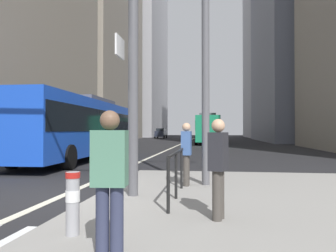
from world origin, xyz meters
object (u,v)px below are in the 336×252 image
object	(u,v)px
car_oncoming_far	(114,136)
pedestrian_waiting	(218,164)
city_bus_blue_oncoming	(78,125)
bollard_left	(73,200)
city_bus_red_receding	(207,128)
pedestrian_far	(110,177)
traffic_signal_gantry	(33,17)
pedestrian_walking	(186,151)
car_receding_near	(207,133)
bollard_back	(120,169)
bollard_right	(111,175)
car_oncoming_mid	(161,133)
car_receding_far	(213,133)

from	to	relation	value
car_oncoming_far	pedestrian_waiting	xyz separation A→B (m)	(10.57, -28.75, 0.04)
city_bus_blue_oncoming	bollard_left	distance (m)	13.09
city_bus_red_receding	pedestrian_far	xyz separation A→B (m)	(-0.54, -34.49, -0.78)
traffic_signal_gantry	pedestrian_walking	xyz separation A→B (m)	(3.41, 1.42, -3.12)
car_receding_near	traffic_signal_gantry	bearing A→B (deg)	-92.92
bollard_left	pedestrian_walking	bearing A→B (deg)	73.62
car_receding_near	car_oncoming_far	distance (m)	34.53
traffic_signal_gantry	bollard_back	bearing A→B (deg)	14.16
bollard_left	bollard_right	bearing A→B (deg)	95.43
car_oncoming_mid	bollard_back	world-z (taller)	car_oncoming_mid
traffic_signal_gantry	pedestrian_waiting	world-z (taller)	traffic_signal_gantry
car_receding_far	car_oncoming_far	distance (m)	29.48
city_bus_blue_oncoming	car_receding_far	xyz separation A→B (m)	(7.01, 45.31, -0.85)
car_oncoming_far	pedestrian_far	xyz separation A→B (m)	(9.36, -30.51, 0.07)
city_bus_blue_oncoming	bollard_right	xyz separation A→B (m)	(4.84, -9.58, -1.20)
city_bus_red_receding	pedestrian_waiting	size ratio (longest dim) A/B	6.70
city_bus_red_receding	car_oncoming_far	xyz separation A→B (m)	(-9.89, -3.98, -0.85)
car_receding_near	pedestrian_waiting	size ratio (longest dim) A/B	2.85
bollard_back	city_bus_blue_oncoming	bearing A→B (deg)	118.66
city_bus_red_receding	traffic_signal_gantry	bearing A→B (deg)	-96.39
city_bus_red_receding	car_receding_far	world-z (taller)	city_bus_red_receding
city_bus_blue_oncoming	bollard_left	xyz separation A→B (m)	(5.07, -12.00, -1.21)
city_bus_red_receding	pedestrian_walking	world-z (taller)	city_bus_red_receding
city_bus_red_receding	pedestrian_far	world-z (taller)	city_bus_red_receding
city_bus_blue_oncoming	pedestrian_far	size ratio (longest dim) A/B	7.42
car_receding_far	bollard_right	xyz separation A→B (m)	(-2.18, -54.89, -0.35)
car_oncoming_mid	car_receding_far	xyz separation A→B (m)	(10.19, -2.37, -0.00)
car_receding_near	pedestrian_far	bearing A→B (deg)	-90.12
pedestrian_walking	pedestrian_far	world-z (taller)	pedestrian_far
bollard_back	city_bus_red_receding	bearing A→B (deg)	87.10
car_receding_far	pedestrian_far	bearing A→B (deg)	-91.18
car_receding_near	traffic_signal_gantry	distance (m)	60.43
city_bus_red_receding	pedestrian_waiting	xyz separation A→B (m)	(0.68, -32.72, -0.81)
car_oncoming_far	pedestrian_walking	distance (m)	27.47
pedestrian_walking	traffic_signal_gantry	bearing A→B (deg)	-157.37
city_bus_blue_oncoming	car_receding_near	size ratio (longest dim) A/B	2.66
car_receding_far	bollard_left	world-z (taller)	car_receding_far
car_oncoming_mid	traffic_signal_gantry	size ratio (longest dim) A/B	0.66
car_receding_near	car_oncoming_far	size ratio (longest dim) A/B	1.12
pedestrian_walking	car_receding_far	bearing A→B (deg)	89.21
pedestrian_far	car_oncoming_mid	bearing A→B (deg)	98.46
bollard_back	pedestrian_walking	xyz separation A→B (m)	(1.47, 0.93, 0.38)
car_receding_near	car_receding_far	bearing A→B (deg)	-79.39
city_bus_red_receding	traffic_signal_gantry	world-z (taller)	traffic_signal_gantry
bollard_left	bollard_right	size ratio (longest dim) A/B	0.98
bollard_right	bollard_back	world-z (taller)	bollard_back
car_oncoming_mid	bollard_right	size ratio (longest dim) A/B	5.24
city_bus_red_receding	bollard_back	xyz separation A→B (m)	(-1.55, -30.56, -1.18)
car_oncoming_far	pedestrian_waiting	world-z (taller)	car_oncoming_far
bollard_back	pedestrian_far	bearing A→B (deg)	-75.60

